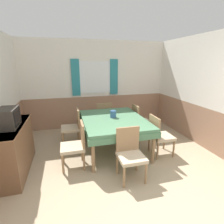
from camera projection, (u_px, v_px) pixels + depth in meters
ground_plane at (152, 224)px, 2.20m from camera, size 16.00×16.00×0.00m
wall_back at (97, 85)px, 5.34m from camera, size 4.71×0.09×2.60m
wall_right at (202, 91)px, 4.13m from camera, size 0.05×4.14×2.60m
dining_table at (113, 122)px, 3.96m from camera, size 1.39×1.80×0.75m
chair_right_near at (159, 134)px, 3.74m from camera, size 0.44×0.44×0.89m
chair_right_far at (140, 120)px, 4.71m from camera, size 0.44×0.44×0.89m
chair_left_far at (73, 125)px, 4.27m from camera, size 0.44×0.44×0.89m
chair_head_near at (130, 152)px, 3.00m from camera, size 0.44×0.44×0.89m
chair_left_near at (76, 144)px, 3.31m from camera, size 0.44×0.44×0.89m
chair_head_window at (103, 116)px, 5.01m from camera, size 0.44×0.44×0.89m
sideboard at (14, 149)px, 3.15m from camera, size 0.46×1.37×0.90m
tv at (8, 118)px, 2.91m from camera, size 0.29×0.47×0.33m
vase at (113, 114)px, 3.98m from camera, size 0.14×0.14×0.16m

